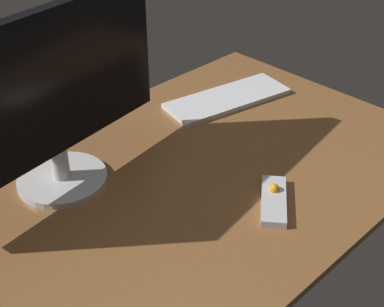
# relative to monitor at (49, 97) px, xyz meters

# --- Properties ---
(desk) EXTENTS (1.40, 0.84, 0.02)m
(desk) POSITION_rel_monitor_xyz_m (0.18, -0.20, -0.24)
(desk) COLOR brown
(desk) RESTS_ON ground
(monitor) EXTENTS (0.62, 0.22, 0.43)m
(monitor) POSITION_rel_monitor_xyz_m (0.00, 0.00, 0.00)
(monitor) COLOR silver
(monitor) RESTS_ON desk
(keyboard) EXTENTS (0.41, 0.22, 0.01)m
(keyboard) POSITION_rel_monitor_xyz_m (0.59, -0.00, -0.22)
(keyboard) COLOR silver
(keyboard) RESTS_ON desk
(media_remote) EXTENTS (0.17, 0.15, 0.03)m
(media_remote) POSITION_rel_monitor_xyz_m (0.30, -0.41, -0.22)
(media_remote) COLOR #B7B7BC
(media_remote) RESTS_ON desk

